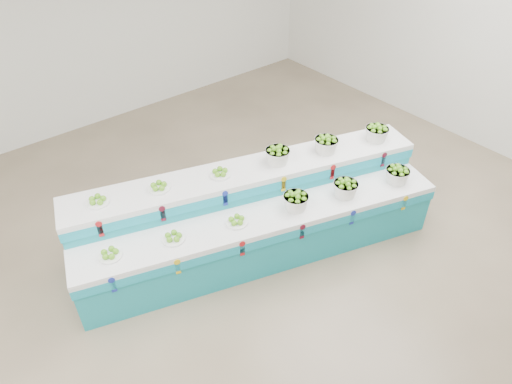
# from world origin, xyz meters

# --- Properties ---
(ground) EXTENTS (10.00, 10.00, 0.00)m
(ground) POSITION_xyz_m (0.00, 0.00, 0.00)
(ground) COLOR brown
(ground) RESTS_ON ground
(back_wall) EXTENTS (10.00, 0.00, 10.00)m
(back_wall) POSITION_xyz_m (0.00, 5.00, 2.00)
(back_wall) COLOR silver
(back_wall) RESTS_ON ground
(display_stand) EXTENTS (4.54, 2.41, 1.02)m
(display_stand) POSITION_xyz_m (0.54, 0.70, 0.51)
(display_stand) COLOR teal
(display_stand) RESTS_ON ground
(plate_lower_left) EXTENTS (0.32, 0.32, 0.09)m
(plate_lower_left) POSITION_xyz_m (-1.21, 0.97, 0.77)
(plate_lower_left) COLOR white
(plate_lower_left) RESTS_ON display_stand
(plate_lower_mid) EXTENTS (0.32, 0.32, 0.09)m
(plate_lower_mid) POSITION_xyz_m (-0.57, 0.76, 0.77)
(plate_lower_mid) COLOR white
(plate_lower_mid) RESTS_ON display_stand
(plate_lower_right) EXTENTS (0.32, 0.32, 0.09)m
(plate_lower_right) POSITION_xyz_m (0.13, 0.54, 0.77)
(plate_lower_right) COLOR white
(plate_lower_right) RESTS_ON display_stand
(basket_lower_left) EXTENTS (0.38, 0.38, 0.22)m
(basket_lower_left) POSITION_xyz_m (0.82, 0.32, 0.83)
(basket_lower_left) COLOR silver
(basket_lower_left) RESTS_ON display_stand
(basket_lower_mid) EXTENTS (0.38, 0.38, 0.22)m
(basket_lower_mid) POSITION_xyz_m (1.46, 0.12, 0.83)
(basket_lower_mid) COLOR silver
(basket_lower_mid) RESTS_ON display_stand
(basket_lower_right) EXTENTS (0.38, 0.38, 0.22)m
(basket_lower_right) POSITION_xyz_m (2.16, -0.10, 0.83)
(basket_lower_right) COLOR silver
(basket_lower_right) RESTS_ON display_stand
(plate_upper_left) EXTENTS (0.32, 0.32, 0.09)m
(plate_upper_left) POSITION_xyz_m (-1.04, 1.49, 1.07)
(plate_upper_left) COLOR white
(plate_upper_left) RESTS_ON display_stand
(plate_upper_mid) EXTENTS (0.32, 0.32, 0.09)m
(plate_upper_mid) POSITION_xyz_m (-0.40, 1.28, 1.07)
(plate_upper_mid) COLOR white
(plate_upper_mid) RESTS_ON display_stand
(plate_upper_right) EXTENTS (0.32, 0.32, 0.09)m
(plate_upper_right) POSITION_xyz_m (0.29, 1.06, 1.07)
(plate_upper_right) COLOR white
(plate_upper_right) RESTS_ON display_stand
(basket_upper_left) EXTENTS (0.38, 0.38, 0.22)m
(basket_upper_left) POSITION_xyz_m (0.99, 0.84, 1.13)
(basket_upper_left) COLOR silver
(basket_upper_left) RESTS_ON display_stand
(basket_upper_mid) EXTENTS (0.38, 0.38, 0.22)m
(basket_upper_mid) POSITION_xyz_m (1.62, 0.64, 1.13)
(basket_upper_mid) COLOR silver
(basket_upper_mid) RESTS_ON display_stand
(basket_upper_right) EXTENTS (0.38, 0.38, 0.22)m
(basket_upper_right) POSITION_xyz_m (2.33, 0.42, 1.13)
(basket_upper_right) COLOR silver
(basket_upper_right) RESTS_ON display_stand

